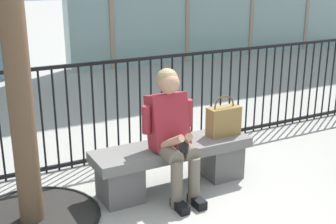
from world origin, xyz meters
The scene contains 5 objects.
ground_plane centered at (0.00, 0.00, 0.00)m, with size 60.00×60.00×0.00m, color #9E9B93.
stone_bench centered at (0.00, 0.00, 0.27)m, with size 1.60×0.44×0.45m.
seated_person_with_phone centered at (-0.08, -0.13, 0.65)m, with size 0.52×0.66×1.21m.
handbag_on_bench centered at (0.58, -0.01, 0.61)m, with size 0.34×0.15×0.42m.
plaza_railing centered at (0.00, 0.90, 0.58)m, with size 7.62×0.04×1.15m.
Camera 1 is at (-1.93, -3.53, 2.05)m, focal length 47.81 mm.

